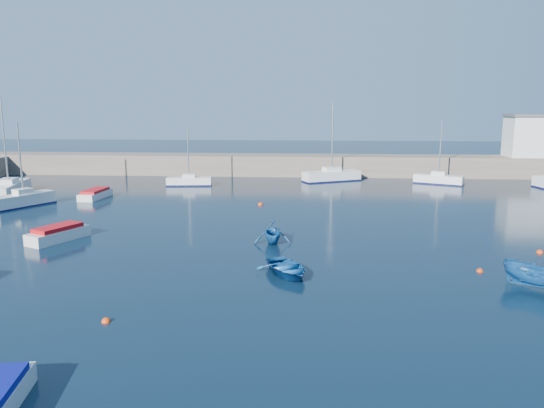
# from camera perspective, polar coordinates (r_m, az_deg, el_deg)

# --- Properties ---
(ground) EXTENTS (220.00, 220.00, 0.00)m
(ground) POSITION_cam_1_polar(r_m,az_deg,el_deg) (24.55, 3.76, -11.49)
(ground) COLOR black
(ground) RESTS_ON ground
(back_wall) EXTENTS (96.00, 4.50, 2.60)m
(back_wall) POSITION_cam_1_polar(r_m,az_deg,el_deg) (69.17, 3.88, 4.19)
(back_wall) COLOR #6E6154
(back_wall) RESTS_ON ground
(sailboat_3) EXTENTS (4.06, 5.63, 7.56)m
(sailboat_3) POSITION_cam_1_polar(r_m,az_deg,el_deg) (53.18, -25.14, 0.45)
(sailboat_3) COLOR silver
(sailboat_3) RESTS_ON ground
(sailboat_4) EXTENTS (3.58, 7.89, 9.92)m
(sailboat_4) POSITION_cam_1_polar(r_m,az_deg,el_deg) (61.10, -26.46, 1.56)
(sailboat_4) COLOR silver
(sailboat_4) RESTS_ON ground
(sailboat_5) EXTENTS (5.16, 1.96, 6.74)m
(sailboat_5) POSITION_cam_1_polar(r_m,az_deg,el_deg) (61.09, -8.91, 2.47)
(sailboat_5) COLOR silver
(sailboat_5) RESTS_ON ground
(sailboat_6) EXTENTS (7.20, 4.89, 9.33)m
(sailboat_6) POSITION_cam_1_polar(r_m,az_deg,el_deg) (64.23, 6.43, 3.07)
(sailboat_6) COLOR silver
(sailboat_6) RESTS_ON ground
(sailboat_7) EXTENTS (5.64, 3.76, 7.39)m
(sailboat_7) POSITION_cam_1_polar(r_m,az_deg,el_deg) (64.50, 17.48, 2.59)
(sailboat_7) COLOR silver
(sailboat_7) RESTS_ON ground
(motorboat_1) EXTENTS (3.21, 4.53, 1.06)m
(motorboat_1) POSITION_cam_1_polar(r_m,az_deg,el_deg) (39.19, -22.01, -2.96)
(motorboat_1) COLOR silver
(motorboat_1) RESTS_ON ground
(motorboat_2) EXTENTS (1.92, 4.57, 0.92)m
(motorboat_2) POSITION_cam_1_polar(r_m,az_deg,el_deg) (55.17, -18.47, 1.03)
(motorboat_2) COLOR silver
(motorboat_2) RESTS_ON ground
(dinghy_center) EXTENTS (4.06, 4.53, 0.77)m
(dinghy_center) POSITION_cam_1_polar(r_m,az_deg,el_deg) (29.27, 1.60, -6.92)
(dinghy_center) COLOR #144F90
(dinghy_center) RESTS_ON ground
(dinghy_left) EXTENTS (2.66, 3.02, 1.51)m
(dinghy_left) POSITION_cam_1_polar(r_m,az_deg,el_deg) (35.63, 0.07, -3.05)
(dinghy_left) COLOR #144F90
(dinghy_left) RESTS_ON ground
(dinghy_right) EXTENTS (3.60, 3.24, 1.37)m
(dinghy_right) POSITION_cam_1_polar(r_m,az_deg,el_deg) (30.22, 26.75, -6.95)
(dinghy_right) COLOR #144F90
(dinghy_right) RESTS_ON ground
(buoy_0) EXTENTS (0.40, 0.40, 0.40)m
(buoy_0) POSITION_cam_1_polar(r_m,az_deg,el_deg) (24.52, -17.41, -12.01)
(buoy_0) COLOR red
(buoy_0) RESTS_ON ground
(buoy_1) EXTENTS (0.40, 0.40, 0.40)m
(buoy_1) POSITION_cam_1_polar(r_m,az_deg,el_deg) (32.13, 21.44, -6.78)
(buoy_1) COLOR #BD350E
(buoy_1) RESTS_ON ground
(buoy_2) EXTENTS (0.43, 0.43, 0.43)m
(buoy_2) POSITION_cam_1_polar(r_m,az_deg,el_deg) (37.54, 26.84, -4.71)
(buoy_2) COLOR red
(buoy_2) RESTS_ON ground
(buoy_3) EXTENTS (0.48, 0.48, 0.48)m
(buoy_3) POSITION_cam_1_polar(r_m,az_deg,el_deg) (49.02, -1.25, -0.09)
(buoy_3) COLOR red
(buoy_3) RESTS_ON ground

